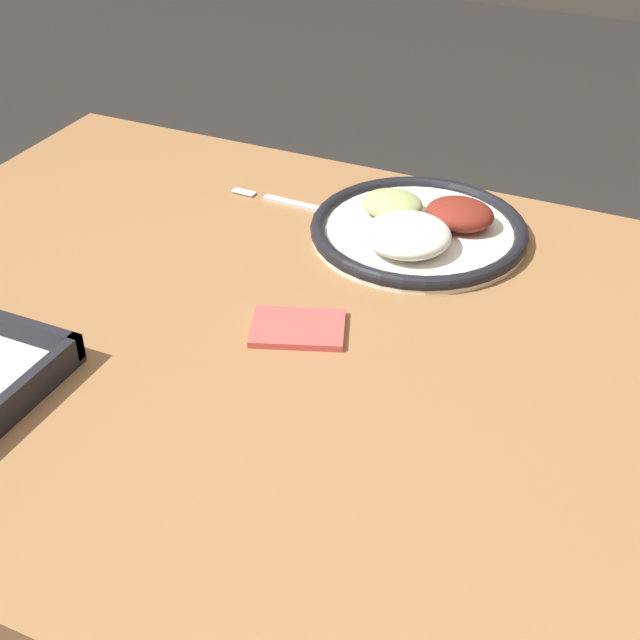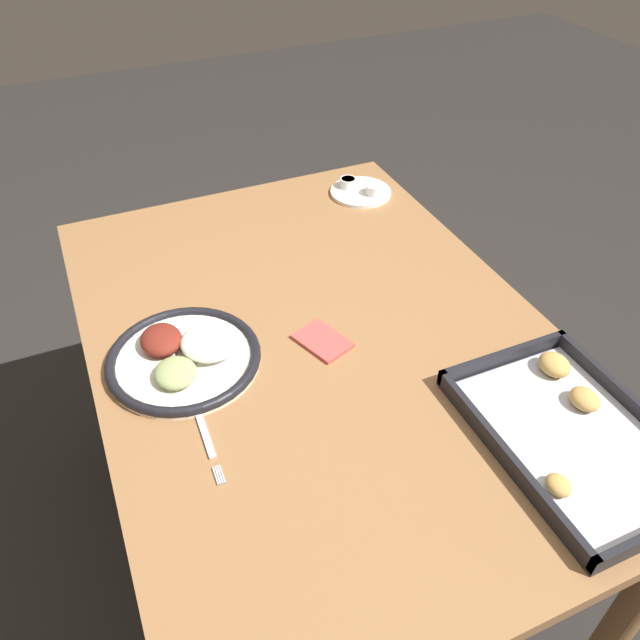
# 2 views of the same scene
# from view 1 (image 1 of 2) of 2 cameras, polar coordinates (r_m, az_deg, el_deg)

# --- Properties ---
(dining_table) EXTENTS (1.26, 0.88, 0.74)m
(dining_table) POSITION_cam_1_polar(r_m,az_deg,el_deg) (1.07, -0.45, -5.66)
(dining_table) COLOR olive
(dining_table) RESTS_ON ground_plane
(dinner_plate) EXTENTS (0.29, 0.29, 0.05)m
(dinner_plate) POSITION_cam_1_polar(r_m,az_deg,el_deg) (1.19, 6.34, 5.85)
(dinner_plate) COLOR white
(dinner_plate) RESTS_ON dining_table
(fork) EXTENTS (0.20, 0.02, 0.00)m
(fork) POSITION_cam_1_polar(r_m,az_deg,el_deg) (1.27, -1.14, 7.33)
(fork) COLOR silver
(fork) RESTS_ON dining_table
(napkin) EXTENTS (0.13, 0.11, 0.01)m
(napkin) POSITION_cam_1_polar(r_m,az_deg,el_deg) (1.01, -1.42, -0.52)
(napkin) COLOR #CC4C47
(napkin) RESTS_ON dining_table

